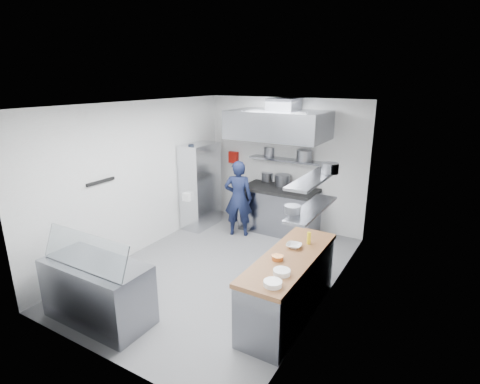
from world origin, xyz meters
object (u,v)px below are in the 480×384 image
Objects in this scene: gas_range at (279,211)px; wire_rack at (200,186)px; chef at (238,198)px; display_case at (98,291)px.

wire_rack is (-1.63, -0.60, 0.48)m from gas_range.
wire_rack is at bearing -159.75° from gas_range.
chef is at bearing -135.75° from gas_range.
gas_range is 1.00× the size of chef.
display_case is (-0.80, -4.10, -0.03)m from gas_range.
wire_rack reaches higher than gas_range.
wire_rack is at bearing -24.62° from chef.
gas_range is at bearing 78.95° from display_case.
display_case is at bearing 64.63° from chef.
chef is 1.07× the size of display_case.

